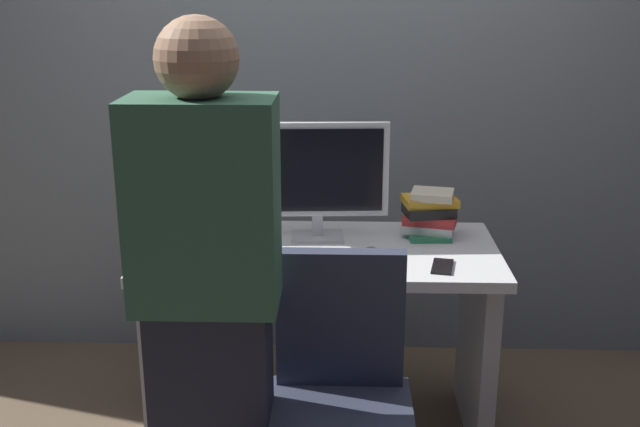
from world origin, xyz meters
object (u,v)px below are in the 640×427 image
cup_by_monitor (202,221)px  book_stack (429,214)px  office_chair (339,425)px  keyboard (292,255)px  person_at_desk (208,307)px  cup_near_keyboard (223,239)px  cell_phone (442,266)px  desk (320,307)px  monitor (317,175)px  mouse (371,253)px

cup_by_monitor → book_stack: size_ratio=0.36×
office_chair → keyboard: office_chair is taller
person_at_desk → cup_by_monitor: bearing=101.4°
cup_near_keyboard → cell_phone: size_ratio=0.69×
office_chair → person_at_desk: size_ratio=0.57×
keyboard → desk: bearing=44.1°
desk → person_at_desk: size_ratio=0.81×
person_at_desk → cup_by_monitor: size_ratio=20.14×
cup_by_monitor → cell_phone: bearing=-22.7°
desk → cup_near_keyboard: (-0.36, -0.05, 0.29)m
cup_by_monitor → cell_phone: 0.99m
cup_by_monitor → keyboard: bearing=-38.0°
monitor → keyboard: bearing=-112.3°
desk → monitor: size_ratio=2.46×
monitor → cup_by_monitor: size_ratio=6.65×
person_at_desk → cell_phone: (0.73, 0.54, -0.08)m
person_at_desk → cup_near_keyboard: (-0.06, 0.67, -0.03)m
book_stack → monitor: bearing=-174.6°
cup_by_monitor → office_chair: bearing=-57.0°
mouse → keyboard: bearing=-178.1°
keyboard → cell_phone: 0.54m
mouse → cup_near_keyboard: bearing=175.6°
monitor → cell_phone: (0.45, -0.29, -0.25)m
monitor → cell_phone: monitor is taller
keyboard → mouse: mouse is taller
cup_by_monitor → person_at_desk: bearing=-78.6°
cup_by_monitor → book_stack: bearing=-3.0°
keyboard → cup_by_monitor: 0.48m
office_chair → book_stack: book_stack is taller
keyboard → mouse: (0.29, 0.01, 0.01)m
office_chair → person_at_desk: 0.56m
cup_by_monitor → book_stack: book_stack is taller
cup_by_monitor → book_stack: 0.90m
office_chair → cup_near_keyboard: bearing=125.3°
mouse → person_at_desk: bearing=-127.2°
office_chair → mouse: size_ratio=9.40×
person_at_desk → keyboard: person_at_desk is taller
person_at_desk → monitor: bearing=71.4°
person_at_desk → monitor: 0.89m
mouse → cup_by_monitor: bearing=156.7°
office_chair → keyboard: size_ratio=2.19×
office_chair → keyboard: bearing=107.5°
desk → keyboard: keyboard is taller
person_at_desk → book_stack: 1.12m
cup_near_keyboard → cell_phone: cup_near_keyboard is taller
office_chair → person_at_desk: (-0.37, -0.06, 0.41)m
desk → keyboard: size_ratio=3.09×
cell_phone → office_chair: bearing=-115.6°
office_chair → mouse: (0.11, 0.57, 0.35)m
desk → cup_near_keyboard: size_ratio=13.28×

